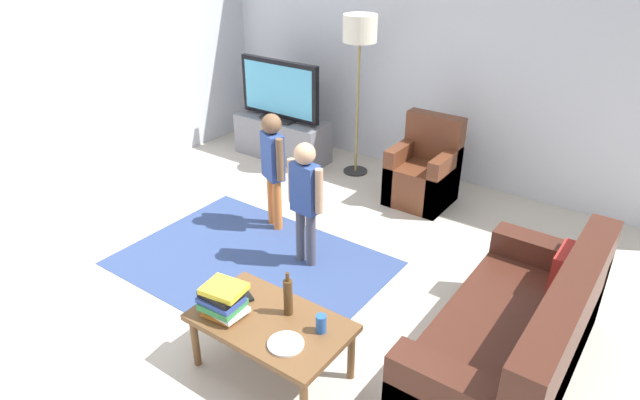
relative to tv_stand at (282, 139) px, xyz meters
The scene contains 17 objects.
ground 2.93m from the tv_stand, 52.00° to the right, with size 7.80×7.80×0.00m, color beige.
wall_back 2.22m from the tv_stand, 21.35° to the left, with size 6.00×0.12×2.70m, color silver.
wall_left 2.82m from the tv_stand, 117.66° to the right, with size 0.12×6.00×2.70m, color silver.
area_rug 2.38m from the tv_stand, 57.28° to the right, with size 2.20×1.60×0.01m, color #33477A.
tv_stand is the anchor object (origin of this frame).
tv 0.60m from the tv_stand, 90.00° to the right, with size 1.10×0.28×0.71m.
couch 4.07m from the tv_stand, 29.11° to the right, with size 0.80×1.80×0.86m.
armchair 1.94m from the tv_stand, ahead, with size 0.60×0.60×0.90m.
floor_lamp 1.63m from the tv_stand, ahead, with size 0.36×0.36×1.78m.
child_near_tv 1.77m from the tv_stand, 53.16° to the right, with size 0.35×0.23×1.13m.
child_center 2.40m from the tv_stand, 45.88° to the right, with size 0.37×0.18×1.10m.
coffee_table 3.63m from the tv_stand, 51.83° to the right, with size 1.00×0.60×0.42m.
book_stack 3.58m from the tv_stand, 56.64° to the right, with size 0.29×0.26×0.21m.
bottle 3.58m from the tv_stand, 50.00° to the right, with size 0.06×0.06×0.31m.
tv_remote 3.38m from the tv_stand, 54.78° to the right, with size 0.17×0.05×0.02m, color black.
soda_can 3.77m from the tv_stand, 47.05° to the right, with size 0.07×0.07×0.12m, color #2659B2.
plate 3.87m from the tv_stand, 50.36° to the right, with size 0.22×0.22×0.02m.
Camera 1 is at (2.30, -2.59, 2.69)m, focal length 30.95 mm.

